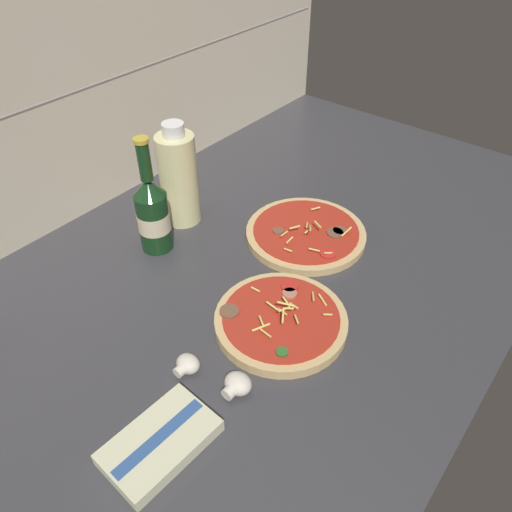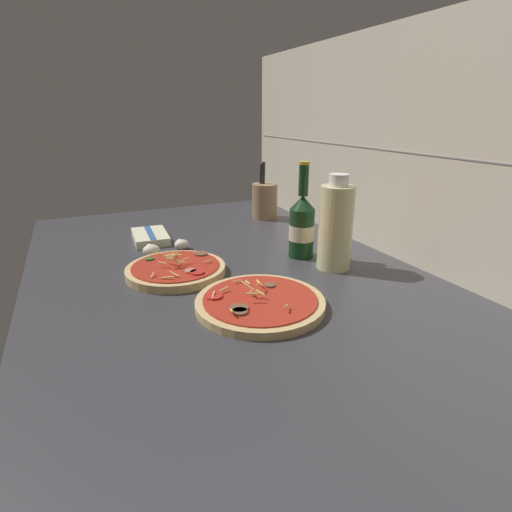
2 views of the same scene
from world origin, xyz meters
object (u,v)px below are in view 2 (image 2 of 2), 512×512
Objects in this scene: pizza_far at (258,303)px; utensil_crock at (265,200)px; beer_bottle at (302,225)px; mushroom_left at (181,244)px; dish_towel at (150,237)px; oil_bottle at (336,226)px; pizza_near at (176,270)px; mushroom_right at (151,250)px.

pizza_far is 72.09cm from utensil_crock.
beer_bottle is 34.62cm from mushroom_left.
utensil_crock is 1.22× the size of dish_towel.
mushroom_left is at bearing -133.78° from oil_bottle.
oil_bottle is 5.36× the size of mushroom_left.
dish_towel is (-41.74, -37.56, -9.52)cm from oil_bottle.
oil_bottle reaches higher than mushroom_left.
pizza_near is 5.46× the size of mushroom_left.
pizza_far is at bearing 23.91° from pizza_near.
mushroom_left reaches higher than dish_towel.
mushroom_left is 0.22× the size of utensil_crock.
oil_bottle is 52.86cm from utensil_crock.
mushroom_right is at bearing -114.82° from beer_bottle.
mushroom_right is 14.27cm from dish_towel.
utensil_crock reaches higher than pizza_near.
oil_bottle is 4.82× the size of mushroom_right.
pizza_near is at bearing 1.21° from dish_towel.
pizza_far is at bearing 19.06° from mushroom_right.
utensil_crock is (-22.61, 37.07, 5.04)cm from mushroom_left.
utensil_crock reaches higher than mushroom_right.
dish_towel is at bearing -76.33° from utensil_crock.
utensil_crock is at bearing 121.38° from mushroom_left.
beer_bottle is at bearing -12.35° from utensil_crock.
pizza_near is at bearing -92.64° from beer_bottle.
oil_bottle is at bearing 55.28° from mushroom_right.
utensil_crock reaches higher than dish_towel.
utensil_crock is 45.18cm from dish_towel.
pizza_far is (24.06, 10.67, -0.15)cm from pizza_near.
oil_bottle is (10.63, 3.08, 2.00)cm from beer_bottle.
pizza_far is 1.58× the size of dish_towel.
mushroom_left is at bearing 103.05° from mushroom_right.
dish_towel is at bearing -178.79° from pizza_near.
oil_bottle is at bearing -6.59° from utensil_crock.
oil_bottle is at bearing 46.22° from mushroom_left.
beer_bottle is 5.80× the size of mushroom_left.
mushroom_left is 0.90× the size of mushroom_right.
mushroom_left is 9.14cm from mushroom_right.
pizza_near is 26.32cm from pizza_far.
beer_bottle reaches higher than dish_towel.
oil_bottle is 1.16× the size of utensil_crock.
oil_bottle is at bearing 71.73° from pizza_near.
beer_bottle is 1.53× the size of dish_towel.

